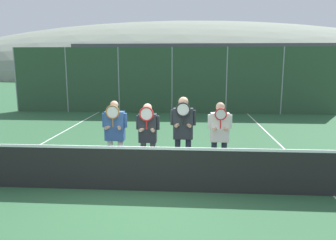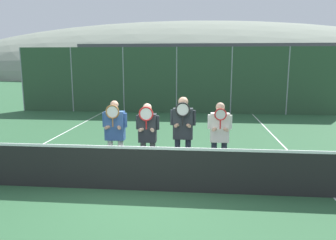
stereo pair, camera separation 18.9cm
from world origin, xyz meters
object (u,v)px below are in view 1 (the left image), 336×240
object	(u,v)px
player_center_left	(148,134)
car_left_of_center	(210,91)
player_rightmost	(220,134)
car_far_left	(116,91)
player_leftmost	(115,132)
player_center_right	(183,129)
car_center	(309,93)

from	to	relation	value
player_center_left	car_left_of_center	world-z (taller)	car_left_of_center
player_rightmost	car_far_left	bearing A→B (deg)	113.48
car_far_left	player_leftmost	bearing A→B (deg)	-77.25
player_leftmost	player_center_right	distance (m)	1.58
car_left_of_center	player_center_right	bearing A→B (deg)	-96.13
player_leftmost	player_center_left	bearing A→B (deg)	-2.09
car_left_of_center	car_center	bearing A→B (deg)	-1.89
player_center_right	player_rightmost	world-z (taller)	player_center_right
player_rightmost	car_center	size ratio (longest dim) A/B	0.37
player_center_right	car_left_of_center	world-z (taller)	player_center_right
player_center_left	player_center_right	bearing A→B (deg)	6.46
player_center_right	car_center	size ratio (longest dim) A/B	0.39
player_center_right	player_rightmost	size ratio (longest dim) A/B	1.07
player_center_left	player_rightmost	distance (m)	1.64
player_center_right	car_left_of_center	xyz separation A→B (m)	(1.24, 11.53, -0.18)
player_center_right	player_leftmost	bearing A→B (deg)	-177.72
player_center_left	player_rightmost	world-z (taller)	player_rightmost
player_leftmost	car_center	world-z (taller)	player_leftmost
car_far_left	player_rightmost	bearing A→B (deg)	-66.52
player_rightmost	car_left_of_center	size ratio (longest dim) A/B	0.38
player_rightmost	car_left_of_center	xyz separation A→B (m)	(0.40, 11.50, -0.08)
player_leftmost	car_left_of_center	size ratio (longest dim) A/B	0.38
player_center_right	car_center	world-z (taller)	player_center_right
player_center_right	player_rightmost	distance (m)	0.84
player_center_right	car_left_of_center	distance (m)	11.60
player_leftmost	player_rightmost	size ratio (longest dim) A/B	1.02
player_center_left	car_far_left	world-z (taller)	player_center_left
player_leftmost	player_rightmost	distance (m)	2.41
player_center_left	player_rightmost	bearing A→B (deg)	4.32
player_rightmost	car_center	distance (m)	12.77
player_rightmost	car_left_of_center	distance (m)	11.51
player_center_left	player_leftmost	bearing A→B (deg)	177.91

